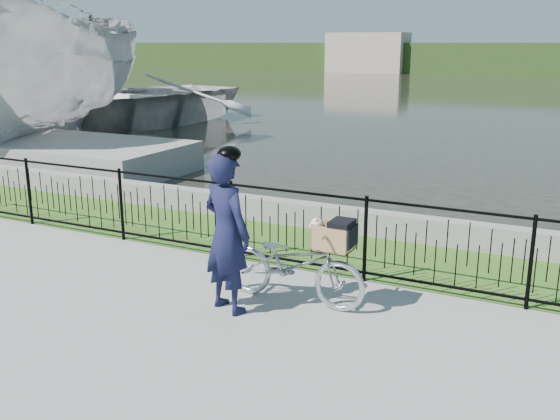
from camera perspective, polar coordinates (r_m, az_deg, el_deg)
The scene contains 12 objects.
ground at distance 7.34m, azimuth -4.02°, elevation -9.34°, with size 120.00×120.00×0.00m, color gray.
grass_strip at distance 9.51m, azimuth 3.91°, elevation -3.50°, with size 60.00×2.00×0.01m, color #385F1D.
water at distance 39.02m, azimuth 21.58°, elevation 9.59°, with size 120.00×120.00×0.00m, color #27261E.
quay_wall at distance 10.35m, azimuth 6.06°, elevation -0.88°, with size 60.00×0.30×0.40m, color gray.
fence at distance 8.47m, azimuth 1.38°, elevation -1.78°, with size 14.00×0.06×1.15m, color black, non-canonical shape.
far_treeline at distance 65.85m, azimuth 23.99°, elevation 12.49°, with size 120.00×6.00×3.00m, color #29431A.
far_building_left at distance 67.26m, azimuth 8.04°, elevation 14.06°, with size 8.00×4.00×4.00m, color #A69785.
dock at distance 17.71m, azimuth -23.47°, elevation 5.13°, with size 10.00×3.00×0.70m, color gray.
bicycle_rig at distance 7.44m, azimuth 1.30°, elevation -4.87°, with size 1.82×0.64×1.11m.
cyclist at distance 7.11m, azimuth -4.90°, elevation -1.97°, with size 0.79×0.64×1.93m.
boat_near at distance 19.35m, azimuth -20.47°, elevation 11.87°, with size 8.57×12.00×6.15m.
boat_far at distance 24.24m, azimuth -13.65°, elevation 9.83°, with size 8.22×10.48×1.97m.
Camera 1 is at (3.41, -5.75, 3.03)m, focal length 40.00 mm.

